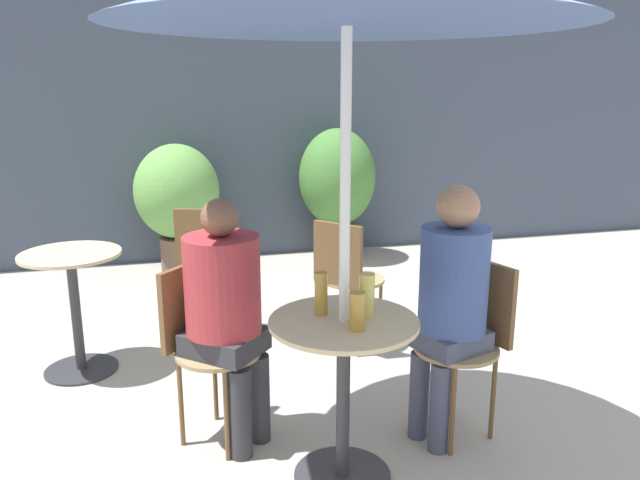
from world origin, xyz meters
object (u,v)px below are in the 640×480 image
(potted_plant_1, at_px, (337,185))
(bistro_chair_1, at_px, (203,334))
(bistro_chair_2, at_px, (346,272))
(cafe_table_near, at_px, (343,371))
(beer_glass_1, at_px, (367,294))
(potted_plant_0, at_px, (177,196))
(beer_glass_0, at_px, (357,311))
(beer_glass_2, at_px, (321,294))
(seated_person_1, at_px, (226,303))
(cafe_table_far, at_px, (74,295))
(seated_person_0, at_px, (451,292))
(bistro_chair_0, at_px, (470,330))
(bistro_chair_3, at_px, (198,260))

(potted_plant_1, bearing_deg, bistro_chair_1, -117.46)
(bistro_chair_2, bearing_deg, cafe_table_near, 122.60)
(beer_glass_1, height_order, potted_plant_0, potted_plant_0)
(bistro_chair_2, bearing_deg, beer_glass_1, 126.77)
(beer_glass_0, bearing_deg, beer_glass_1, 58.54)
(cafe_table_near, distance_m, beer_glass_2, 0.35)
(beer_glass_1, relative_size, potted_plant_1, 0.14)
(bistro_chair_1, bearing_deg, potted_plant_1, 14.94)
(seated_person_1, height_order, beer_glass_2, seated_person_1)
(cafe_table_far, height_order, potted_plant_0, potted_plant_0)
(cafe_table_far, height_order, beer_glass_1, beer_glass_1)
(bistro_chair_2, bearing_deg, potted_plant_0, -15.39)
(bistro_chair_1, bearing_deg, beer_glass_2, -88.87)
(seated_person_0, relative_size, potted_plant_0, 1.08)
(potted_plant_0, bearing_deg, potted_plant_1, -0.05)
(bistro_chair_2, bearing_deg, seated_person_1, 96.37)
(bistro_chair_0, xyz_separation_m, bistro_chair_2, (-0.31, 1.09, 0.00))
(potted_plant_0, bearing_deg, cafe_table_far, -108.75)
(bistro_chair_1, distance_m, potted_plant_1, 3.32)
(bistro_chair_0, distance_m, bistro_chair_3, 2.02)
(bistro_chair_0, xyz_separation_m, seated_person_1, (-1.17, 0.18, 0.19))
(beer_glass_2, bearing_deg, potted_plant_1, 72.76)
(seated_person_0, height_order, beer_glass_0, seated_person_0)
(potted_plant_1, bearing_deg, cafe_table_near, -105.66)
(bistro_chair_0, distance_m, bistro_chair_2, 1.14)
(potted_plant_1, bearing_deg, potted_plant_0, 179.95)
(bistro_chair_1, height_order, seated_person_0, seated_person_0)
(beer_glass_2, height_order, potted_plant_1, potted_plant_1)
(bistro_chair_2, relative_size, potted_plant_1, 0.68)
(seated_person_1, distance_m, beer_glass_1, 0.69)
(cafe_table_far, bearing_deg, bistro_chair_3, 28.52)
(seated_person_0, bearing_deg, bistro_chair_2, 171.11)
(beer_glass_2, distance_m, potted_plant_1, 3.52)
(cafe_table_near, relative_size, bistro_chair_0, 0.86)
(cafe_table_far, height_order, bistro_chair_0, bistro_chair_0)
(seated_person_0, bearing_deg, bistro_chair_3, -164.41)
(bistro_chair_2, relative_size, bistro_chair_3, 1.00)
(bistro_chair_0, bearing_deg, seated_person_0, -90.00)
(bistro_chair_1, relative_size, bistro_chair_3, 1.00)
(beer_glass_2, relative_size, potted_plant_0, 0.16)
(bistro_chair_2, distance_m, seated_person_0, 1.17)
(beer_glass_0, distance_m, potted_plant_1, 3.69)
(bistro_chair_2, height_order, beer_glass_1, beer_glass_1)
(cafe_table_far, xyz_separation_m, seated_person_0, (1.84, -1.24, 0.27))
(beer_glass_1, xyz_separation_m, potted_plant_1, (0.86, 3.42, -0.09))
(bistro_chair_2, distance_m, seated_person_1, 1.27)
(beer_glass_0, bearing_deg, bistro_chair_1, 132.91)
(potted_plant_0, bearing_deg, bistro_chair_0, -68.16)
(bistro_chair_0, relative_size, seated_person_1, 0.72)
(potted_plant_1, bearing_deg, seated_person_1, -115.03)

